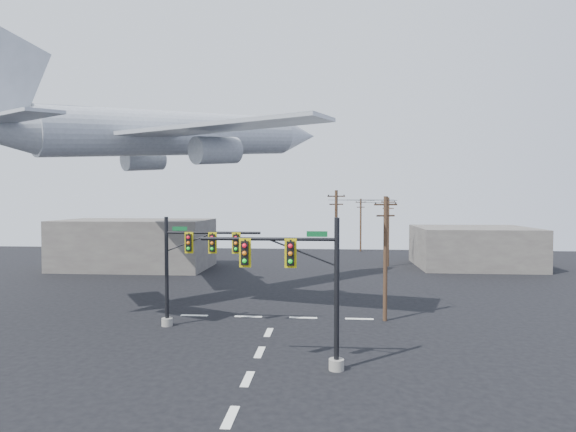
# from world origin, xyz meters

# --- Properties ---
(ground) EXTENTS (120.00, 120.00, 0.00)m
(ground) POSITION_xyz_m (0.00, 0.00, 0.00)
(ground) COLOR black
(ground) RESTS_ON ground
(lane_markings) EXTENTS (14.00, 21.20, 0.01)m
(lane_markings) POSITION_xyz_m (0.00, 5.33, 0.01)
(lane_markings) COLOR white
(lane_markings) RESTS_ON ground
(signal_mast_near) EXTENTS (7.24, 0.84, 7.62)m
(signal_mast_near) POSITION_xyz_m (2.73, 1.54, 4.08)
(signal_mast_near) COLOR gray
(signal_mast_near) RESTS_ON ground
(signal_mast_far) EXTENTS (6.72, 0.81, 7.36)m
(signal_mast_far) POSITION_xyz_m (-5.43, 8.96, 4.14)
(signal_mast_far) COLOR gray
(signal_mast_far) RESTS_ON ground
(utility_pole_a) EXTENTS (1.67, 0.76, 8.74)m
(utility_pole_a) POSITION_xyz_m (7.76, 11.65, 4.57)
(utility_pole_a) COLOR #46301E
(utility_pole_a) RESTS_ON ground
(utility_pole_b) EXTENTS (1.88, 0.63, 9.48)m
(utility_pole_b) POSITION_xyz_m (4.59, 28.85, 4.96)
(utility_pole_b) COLOR #46301E
(utility_pole_b) RESTS_ON ground
(utility_pole_c) EXTENTS (1.71, 0.77, 8.77)m
(utility_pole_c) POSITION_xyz_m (11.30, 39.46, 4.59)
(utility_pole_c) COLOR #46301E
(utility_pole_c) RESTS_ON ground
(utility_pole_d) EXTENTS (1.70, 0.77, 8.62)m
(utility_pole_d) POSITION_xyz_m (8.98, 56.75, 4.51)
(utility_pole_d) COLOR #46301E
(utility_pole_d) RESTS_ON ground
(power_lines) EXTENTS (8.39, 45.10, 0.44)m
(power_lines) POSITION_xyz_m (8.10, 34.16, 8.30)
(power_lines) COLOR black
(airliner) EXTENTS (27.21, 28.73, 8.79)m
(airliner) POSITION_xyz_m (-8.78, 17.70, 13.99)
(airliner) COLOR #B7BCC4
(building_left) EXTENTS (18.00, 10.00, 6.00)m
(building_left) POSITION_xyz_m (-20.00, 35.00, 3.00)
(building_left) COLOR slate
(building_left) RESTS_ON ground
(building_right) EXTENTS (14.00, 12.00, 5.00)m
(building_right) POSITION_xyz_m (22.00, 40.00, 2.50)
(building_right) COLOR slate
(building_right) RESTS_ON ground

